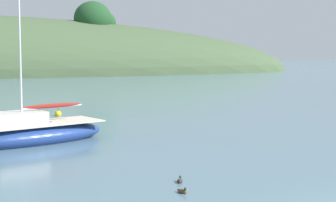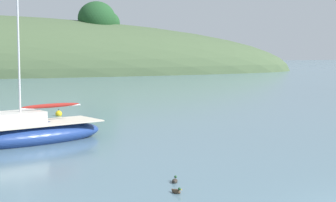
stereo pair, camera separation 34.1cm
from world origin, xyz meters
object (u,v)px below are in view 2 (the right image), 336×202
(duck_lead, at_px, (175,181))
(sailboat_black_sloop, at_px, (27,133))
(mooring_buoy_channel, at_px, (59,114))
(duck_trailing, at_px, (176,191))

(duck_lead, bearing_deg, sailboat_black_sloop, 113.80)
(sailboat_black_sloop, height_order, mooring_buoy_channel, sailboat_black_sloop)
(mooring_buoy_channel, bearing_deg, sailboat_black_sloop, -104.34)
(duck_lead, bearing_deg, mooring_buoy_channel, 94.48)
(duck_trailing, bearing_deg, mooring_buoy_channel, 93.19)
(sailboat_black_sloop, relative_size, mooring_buoy_channel, 17.79)
(duck_trailing, bearing_deg, duck_lead, 73.58)
(duck_lead, xyz_separation_m, duck_trailing, (-0.37, -1.25, 0.00))
(mooring_buoy_channel, distance_m, duck_lead, 19.44)
(mooring_buoy_channel, xyz_separation_m, duck_trailing, (1.15, -20.63, -0.07))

